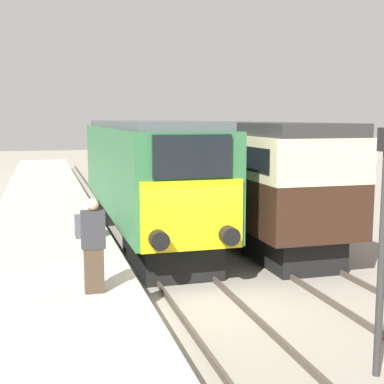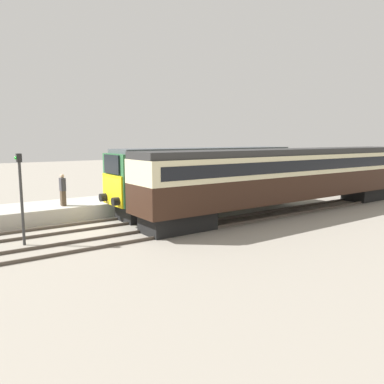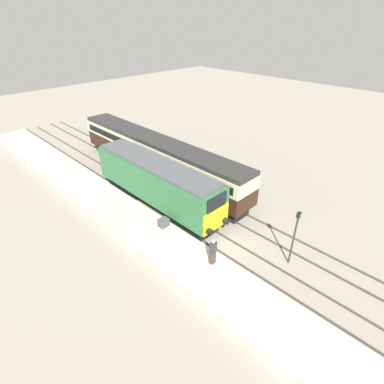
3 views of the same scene
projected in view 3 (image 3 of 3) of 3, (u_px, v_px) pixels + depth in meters
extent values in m
plane|color=gray|center=(221.00, 244.00, 21.09)|extent=(120.00, 120.00, 0.00)
cube|color=#B7B2A8|center=(117.00, 212.00, 23.76)|extent=(3.50, 50.00, 0.82)
cube|color=#4C4238|center=(167.00, 218.00, 23.67)|extent=(0.07, 60.00, 0.14)
cube|color=#4C4238|center=(180.00, 211.00, 24.54)|extent=(0.07, 60.00, 0.14)
cube|color=#4C4238|center=(197.00, 201.00, 25.73)|extent=(0.07, 60.00, 0.14)
cube|color=#4C4238|center=(208.00, 195.00, 26.60)|extent=(0.07, 60.00, 0.14)
cube|color=black|center=(190.00, 220.00, 22.72)|extent=(2.03, 4.00, 1.00)
cube|color=black|center=(130.00, 184.00, 27.48)|extent=(2.03, 4.00, 1.00)
cube|color=#2D6B3D|center=(156.00, 180.00, 24.14)|extent=(2.70, 12.82, 2.78)
cube|color=yellow|center=(216.00, 219.00, 20.49)|extent=(2.48, 0.10, 1.67)
cube|color=black|center=(217.00, 202.00, 19.78)|extent=(1.89, 0.10, 1.00)
cube|color=#4C5156|center=(155.00, 163.00, 23.37)|extent=(2.38, 12.30, 0.24)
cylinder|color=black|center=(210.00, 232.00, 20.10)|extent=(0.44, 0.35, 0.44)
cylinder|color=black|center=(226.00, 221.00, 21.13)|extent=(0.44, 0.35, 0.44)
cube|color=black|center=(224.00, 205.00, 24.47)|extent=(1.89, 3.60, 0.95)
cube|color=black|center=(112.00, 149.00, 34.84)|extent=(1.89, 3.60, 0.95)
cube|color=#331E14|center=(157.00, 161.00, 29.03)|extent=(2.70, 21.43, 1.49)
cube|color=beige|center=(157.00, 148.00, 28.35)|extent=(2.71, 21.43, 1.17)
cube|color=black|center=(157.00, 148.00, 28.35)|extent=(2.75, 20.57, 0.64)
cube|color=#2D2D2D|center=(156.00, 140.00, 27.96)|extent=(2.48, 21.43, 0.36)
cube|color=#473828|center=(213.00, 257.00, 18.11)|extent=(0.36, 0.24, 0.86)
cube|color=#333338|center=(213.00, 247.00, 17.71)|extent=(0.44, 0.26, 0.72)
sphere|color=beige|center=(213.00, 241.00, 17.47)|extent=(0.23, 0.23, 0.23)
cylinder|color=#333333|center=(293.00, 241.00, 18.58)|extent=(0.12, 0.12, 3.60)
cube|color=black|center=(299.00, 215.00, 17.57)|extent=(0.24, 0.20, 0.36)
sphere|color=green|center=(301.00, 216.00, 17.50)|extent=(0.14, 0.14, 0.14)
cube|color=#4C4C51|center=(164.00, 222.00, 21.37)|extent=(0.70, 0.56, 0.60)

